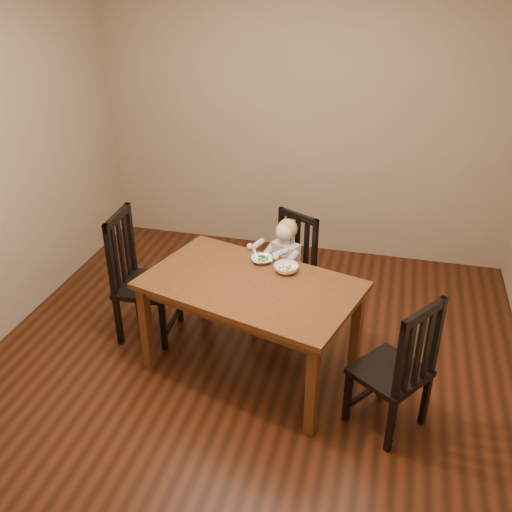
% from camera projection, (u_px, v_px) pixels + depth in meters
% --- Properties ---
extents(room, '(4.01, 4.01, 2.71)m').
position_uv_depth(room, '(250.00, 196.00, 3.65)').
color(room, '#441D0E').
rests_on(room, ground).
extents(dining_table, '(1.64, 1.24, 0.73)m').
position_uv_depth(dining_table, '(251.00, 293.00, 3.95)').
color(dining_table, '#482610').
rests_on(dining_table, room).
extents(chair_child, '(0.53, 0.52, 0.93)m').
position_uv_depth(chair_child, '(287.00, 273.00, 4.60)').
color(chair_child, black).
rests_on(chair_child, room).
extents(chair_left, '(0.45, 0.47, 1.03)m').
position_uv_depth(chair_left, '(140.00, 279.00, 4.42)').
color(chair_left, black).
rests_on(chair_left, room).
extents(chair_right, '(0.57, 0.57, 0.97)m').
position_uv_depth(chair_right, '(397.00, 369.00, 3.51)').
color(chair_right, black).
rests_on(chair_right, room).
extents(toddler, '(0.41, 0.43, 0.47)m').
position_uv_depth(toddler, '(284.00, 262.00, 4.52)').
color(toddler, silver).
rests_on(toddler, chair_child).
extents(bowl_peas, '(0.20, 0.20, 0.04)m').
position_uv_depth(bowl_peas, '(262.00, 260.00, 4.16)').
color(bowl_peas, white).
rests_on(bowl_peas, dining_table).
extents(bowl_veg, '(0.19, 0.19, 0.05)m').
position_uv_depth(bowl_veg, '(286.00, 268.00, 4.03)').
color(bowl_veg, white).
rests_on(bowl_veg, dining_table).
extents(fork, '(0.06, 0.12, 0.05)m').
position_uv_depth(fork, '(256.00, 256.00, 4.15)').
color(fork, silver).
rests_on(fork, bowl_peas).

